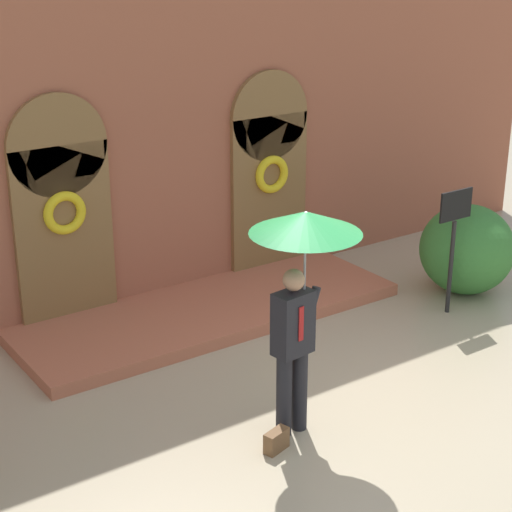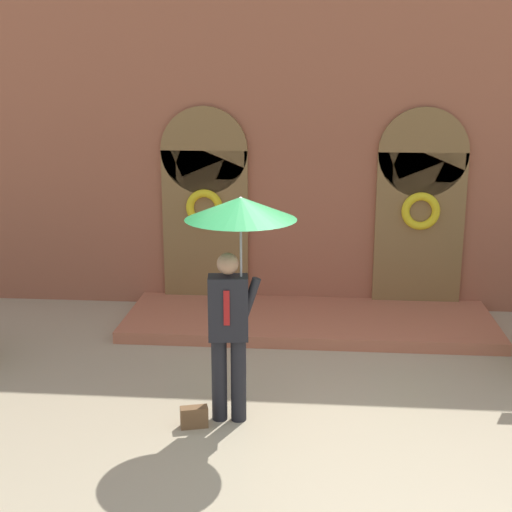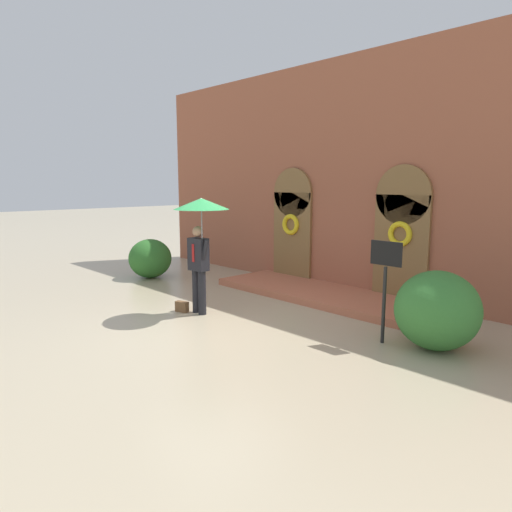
{
  "view_description": "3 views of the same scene",
  "coord_description": "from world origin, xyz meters",
  "px_view_note": "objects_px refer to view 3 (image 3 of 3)",
  "views": [
    {
      "loc": [
        -5.46,
        -5.89,
        4.82
      ],
      "look_at": [
        -0.16,
        1.73,
        1.32
      ],
      "focal_mm": 60.0,
      "sensor_mm": 36.0,
      "label": 1
    },
    {
      "loc": [
        0.06,
        -6.58,
        3.53
      ],
      "look_at": [
        -0.63,
        1.53,
        1.42
      ],
      "focal_mm": 50.0,
      "sensor_mm": 36.0,
      "label": 2
    },
    {
      "loc": [
        6.58,
        -5.26,
        2.65
      ],
      "look_at": [
        -0.44,
        1.44,
        1.1
      ],
      "focal_mm": 32.0,
      "sensor_mm": 36.0,
      "label": 3
    }
  ],
  "objects_px": {
    "person_with_umbrella": "(201,221)",
    "shrub_right": "(437,310)",
    "sign_post": "(385,275)",
    "shrub_left": "(150,258)",
    "handbag": "(182,307)"
  },
  "relations": [
    {
      "from": "sign_post",
      "to": "shrub_right",
      "type": "height_order",
      "value": "sign_post"
    },
    {
      "from": "handbag",
      "to": "shrub_right",
      "type": "xyz_separation_m",
      "value": [
        4.61,
        1.74,
        0.53
      ]
    },
    {
      "from": "person_with_umbrella",
      "to": "handbag",
      "type": "distance_m",
      "value": 1.87
    },
    {
      "from": "handbag",
      "to": "sign_post",
      "type": "bearing_deg",
      "value": 3.58
    },
    {
      "from": "sign_post",
      "to": "shrub_right",
      "type": "bearing_deg",
      "value": 27.23
    },
    {
      "from": "shrub_left",
      "to": "shrub_right",
      "type": "distance_m",
      "value": 8.14
    },
    {
      "from": "person_with_umbrella",
      "to": "shrub_right",
      "type": "bearing_deg",
      "value": 20.27
    },
    {
      "from": "handbag",
      "to": "sign_post",
      "type": "distance_m",
      "value": 4.24
    },
    {
      "from": "person_with_umbrella",
      "to": "shrub_left",
      "type": "distance_m",
      "value": 4.35
    },
    {
      "from": "person_with_umbrella",
      "to": "shrub_right",
      "type": "xyz_separation_m",
      "value": [
        4.17,
        1.54,
        -1.27
      ]
    },
    {
      "from": "sign_post",
      "to": "shrub_right",
      "type": "distance_m",
      "value": 0.98
    },
    {
      "from": "sign_post",
      "to": "shrub_left",
      "type": "distance_m",
      "value": 7.43
    },
    {
      "from": "sign_post",
      "to": "handbag",
      "type": "bearing_deg",
      "value": -160.61
    },
    {
      "from": "shrub_right",
      "to": "shrub_left",
      "type": "bearing_deg",
      "value": -177.39
    },
    {
      "from": "person_with_umbrella",
      "to": "shrub_left",
      "type": "xyz_separation_m",
      "value": [
        -3.96,
        1.17,
        -1.37
      ]
    }
  ]
}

